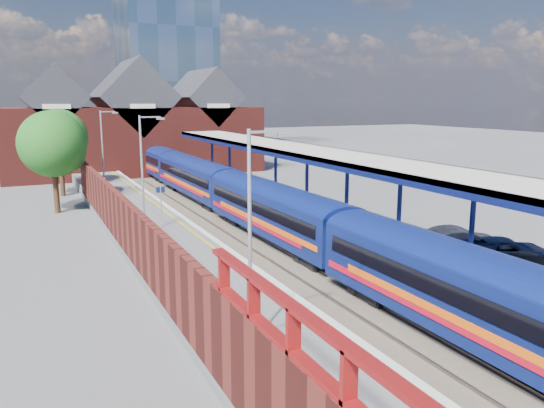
{
  "coord_description": "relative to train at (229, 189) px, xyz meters",
  "views": [
    {
      "loc": [
        -12.74,
        -8.79,
        8.84
      ],
      "look_at": [
        0.89,
        19.97,
        2.6
      ],
      "focal_mm": 35.0,
      "sensor_mm": 36.0,
      "label": 1
    }
  ],
  "objects": [
    {
      "name": "coping_right",
      "position": [
        1.66,
        -8.94,
        -1.1
      ],
      "size": [
        0.3,
        76.0,
        0.05
      ],
      "primitive_type": "cube",
      "color": "silver",
      "rests_on": "right_platform"
    },
    {
      "name": "platform_sign",
      "position": [
        -6.49,
        -4.94,
        0.57
      ],
      "size": [
        0.55,
        0.08,
        2.5
      ],
      "color": "#A5A8AA",
      "rests_on": "left_platform"
    },
    {
      "name": "lamp_post_b",
      "position": [
        -7.86,
        -22.94,
        2.87
      ],
      "size": [
        1.48,
        0.18,
        7.0
      ],
      "color": "#A5A8AA",
      "rests_on": "left_platform"
    },
    {
      "name": "tree_near",
      "position": [
        -11.84,
        6.97,
        3.23
      ],
      "size": [
        5.2,
        5.2,
        8.1
      ],
      "color": "#382314",
      "rests_on": "ground"
    },
    {
      "name": "right_platform",
      "position": [
        4.51,
        -8.94,
        -1.62
      ],
      "size": [
        6.0,
        76.0,
        1.0
      ],
      "primitive_type": "cube",
      "color": "#565659",
      "rests_on": "ground"
    },
    {
      "name": "train",
      "position": [
        0.0,
        0.0,
        0.0
      ],
      "size": [
        2.98,
        65.93,
        3.45
      ],
      "color": "navy",
      "rests_on": "ground"
    },
    {
      "name": "coping_left",
      "position": [
        -4.64,
        -8.94,
        -1.1
      ],
      "size": [
        0.3,
        76.0,
        0.05
      ],
      "primitive_type": "cube",
      "color": "silver",
      "rests_on": "left_platform"
    },
    {
      "name": "brick_wall",
      "position": [
        -9.59,
        -15.4,
        0.33
      ],
      "size": [
        0.35,
        50.0,
        3.86
      ],
      "color": "#5C1C18",
      "rests_on": "left_platform"
    },
    {
      "name": "parked_car_dark",
      "position": [
        5.93,
        -22.03,
        -0.54
      ],
      "size": [
        4.14,
        2.04,
        1.16
      ],
      "primitive_type": "imported",
      "rotation": [
        0.0,
        0.0,
        1.68
      ],
      "color": "black",
      "rests_on": "right_platform"
    },
    {
      "name": "ground",
      "position": [
        -1.49,
        1.06,
        -2.12
      ],
      "size": [
        240.0,
        240.0,
        0.0
      ],
      "primitive_type": "plane",
      "color": "#5B5B5E",
      "rests_on": "ground"
    },
    {
      "name": "parked_car_silver",
      "position": [
        5.74,
        -18.07,
        -0.4
      ],
      "size": [
        4.64,
        2.85,
        1.44
      ],
      "primitive_type": "imported",
      "rotation": [
        0.0,
        0.0,
        1.24
      ],
      "color": "#B4B4B9",
      "rests_on": "right_platform"
    },
    {
      "name": "glass_tower",
      "position": [
        8.51,
        51.06,
        18.08
      ],
      "size": [
        14.2,
        14.2,
        40.3
      ],
      "color": "slate",
      "rests_on": "ground"
    },
    {
      "name": "rails",
      "position": [
        -1.49,
        -8.94,
        -2.0
      ],
      "size": [
        4.51,
        76.0,
        0.14
      ],
      "color": "slate",
      "rests_on": "ground"
    },
    {
      "name": "left_platform",
      "position": [
        -6.99,
        -8.94,
        -1.62
      ],
      "size": [
        5.0,
        76.0,
        1.0
      ],
      "primitive_type": "cube",
      "color": "#565659",
      "rests_on": "ground"
    },
    {
      "name": "lamp_post_c",
      "position": [
        -7.86,
        -6.94,
        2.87
      ],
      "size": [
        1.48,
        0.18,
        7.0
      ],
      "color": "#A5A8AA",
      "rests_on": "left_platform"
    },
    {
      "name": "ballast_bed",
      "position": [
        -1.49,
        -8.94,
        -2.09
      ],
      "size": [
        6.0,
        76.0,
        0.06
      ],
      "primitive_type": "cube",
      "color": "#473D33",
      "rests_on": "ground"
    },
    {
      "name": "yellow_line",
      "position": [
        -5.24,
        -8.94,
        -1.12
      ],
      "size": [
        0.14,
        76.0,
        0.01
      ],
      "primitive_type": "cube",
      "color": "yellow",
      "rests_on": "left_platform"
    },
    {
      "name": "tree_far",
      "position": [
        -10.84,
        14.97,
        3.23
      ],
      "size": [
        5.2,
        5.2,
        8.1
      ],
      "color": "#382314",
      "rests_on": "ground"
    },
    {
      "name": "station_building",
      "position": [
        -1.49,
        29.06,
        3.33
      ],
      "size": [
        30.0,
        12.12,
        13.78
      ],
      "color": "#5C1C18",
      "rests_on": "ground"
    },
    {
      "name": "parked_car_blue",
      "position": [
        6.52,
        -20.32,
        -0.45
      ],
      "size": [
        5.3,
        4.21,
        1.34
      ],
      "primitive_type": "imported",
      "rotation": [
        0.0,
        0.0,
        1.09
      ],
      "color": "navy",
      "rests_on": "right_platform"
    },
    {
      "name": "canopy",
      "position": [
        3.99,
        -6.99,
        3.13
      ],
      "size": [
        4.5,
        52.0,
        4.48
      ],
      "color": "#0E1752",
      "rests_on": "right_platform"
    },
    {
      "name": "lamp_post_d",
      "position": [
        -7.86,
        9.06,
        2.87
      ],
      "size": [
        1.48,
        0.18,
        7.0
      ],
      "color": "#A5A8AA",
      "rests_on": "left_platform"
    }
  ]
}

